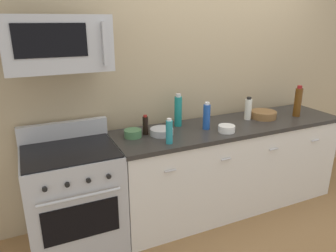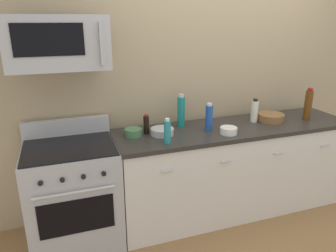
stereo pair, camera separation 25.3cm
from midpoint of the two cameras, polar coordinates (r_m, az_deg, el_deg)
ground_plane at (r=3.61m, az=13.17°, el=-14.04°), size 6.60×6.60×0.00m
back_wall at (r=3.45m, az=11.20°, el=8.81°), size 5.50×0.10×2.70m
counter_unit at (r=3.38m, az=13.75°, el=-7.45°), size 2.41×0.66×0.92m
range_oven at (r=2.91m, az=-14.11°, el=-11.80°), size 0.76×0.69×1.07m
microwave at (r=2.58m, az=-16.50°, el=14.18°), size 0.74×0.44×0.40m
bottle_dish_soap at (r=2.65m, az=2.61°, el=-1.06°), size 0.06×0.06×0.22m
bottle_vinegar_white at (r=3.37m, az=17.36°, el=2.56°), size 0.07×0.07×0.24m
bottle_wine_amber at (r=3.63m, az=25.71°, el=3.39°), size 0.08×0.08×0.33m
bottle_sparkling_teal at (r=3.08m, az=4.71°, el=2.65°), size 0.07×0.07×0.32m
bottle_soy_sauce_dark at (r=2.89m, az=-1.43°, el=0.23°), size 0.05×0.05×0.18m
bottle_soda_blue at (r=3.01m, az=9.76°, el=1.49°), size 0.07×0.07×0.26m
bowl_wooden_salad at (r=3.48m, az=19.98°, el=1.51°), size 0.27×0.27×0.07m
bowl_white_ceramic at (r=2.97m, az=13.23°, el=-0.80°), size 0.16×0.16×0.06m
bowl_green_glaze at (r=2.85m, az=-3.76°, el=-1.14°), size 0.16×0.16×0.07m
bowl_steel_prep at (r=2.87m, az=1.45°, el=-0.98°), size 0.21×0.21×0.06m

